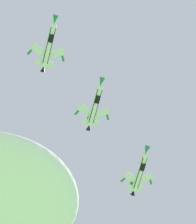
{
  "coord_description": "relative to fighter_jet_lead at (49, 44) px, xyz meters",
  "views": [
    {
      "loc": [
        -2.12,
        -1.41,
        1.6
      ],
      "look_at": [
        -4.25,
        43.71,
        144.18
      ],
      "focal_mm": 85.91,
      "sensor_mm": 36.0,
      "label": 1
    }
  ],
  "objects": [
    {
      "name": "fighter_jet_lead",
      "position": [
        0.0,
        0.0,
        0.0
      ],
      "size": [
        10.01,
        15.61,
        4.6
      ],
      "rotation": [
        0.0,
        0.28,
        3.45
      ],
      "color": "silver"
    },
    {
      "name": "fighter_jet_left_wing",
      "position": [
        11.6,
        17.94,
        1.08
      ],
      "size": [
        9.97,
        15.61,
        4.66
      ],
      "rotation": [
        0.0,
        0.3,
        3.45
      ],
      "color": "silver"
    },
    {
      "name": "fighter_jet_right_wing",
      "position": [
        23.7,
        38.85,
        0.7
      ],
      "size": [
        9.75,
        15.61,
        4.94
      ],
      "rotation": [
        0.0,
        0.37,
        3.45
      ],
      "color": "silver"
    }
  ]
}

